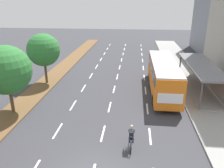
{
  "coord_description": "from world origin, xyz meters",
  "views": [
    {
      "loc": [
        2.16,
        -9.75,
        9.34
      ],
      "look_at": [
        -0.08,
        11.93,
        1.2
      ],
      "focal_mm": 35.89,
      "sensor_mm": 36.0,
      "label": 1
    }
  ],
  "objects": [
    {
      "name": "lane_divider_left",
      "position": [
        -3.5,
        17.94,
        0.0
      ],
      "size": [
        0.14,
        46.88,
        0.01
      ],
      "color": "white",
      "rests_on": "ground"
    },
    {
      "name": "bus_shelter",
      "position": [
        9.53,
        14.01,
        1.87
      ],
      "size": [
        2.9,
        10.98,
        2.86
      ],
      "color": "gray",
      "rests_on": "sidewalk_right"
    },
    {
      "name": "median_strip",
      "position": [
        -8.3,
        20.0,
        0.06
      ],
      "size": [
        2.6,
        52.0,
        0.12
      ],
      "primitive_type": "cube",
      "color": "brown",
      "rests_on": "ground"
    },
    {
      "name": "lane_divider_center",
      "position": [
        0.0,
        17.94,
        0.0
      ],
      "size": [
        0.14,
        46.88,
        0.01
      ],
      "color": "white",
      "rests_on": "ground"
    },
    {
      "name": "lane_divider_right",
      "position": [
        3.5,
        17.94,
        0.0
      ],
      "size": [
        0.14,
        46.88,
        0.01
      ],
      "color": "white",
      "rests_on": "ground"
    },
    {
      "name": "median_tree_third",
      "position": [
        -8.19,
        14.48,
        4.07
      ],
      "size": [
        3.72,
        3.72,
        5.82
      ],
      "color": "brown",
      "rests_on": "median_strip"
    },
    {
      "name": "median_tree_second",
      "position": [
        -8.33,
        6.95,
        3.95
      ],
      "size": [
        4.11,
        4.11,
        5.89
      ],
      "color": "brown",
      "rests_on": "median_strip"
    },
    {
      "name": "sidewalk_right",
      "position": [
        9.25,
        20.0,
        0.07
      ],
      "size": [
        4.5,
        52.0,
        0.15
      ],
      "primitive_type": "cube",
      "color": "gray",
      "rests_on": "ground"
    },
    {
      "name": "cyclist",
      "position": [
        2.13,
        2.96,
        0.79
      ],
      "size": [
        0.46,
        1.82,
        1.71
      ],
      "color": "black",
      "rests_on": "ground"
    },
    {
      "name": "bus",
      "position": [
        5.25,
        13.39,
        2.07
      ],
      "size": [
        2.54,
        11.29,
        3.37
      ],
      "color": "orange",
      "rests_on": "ground"
    }
  ]
}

